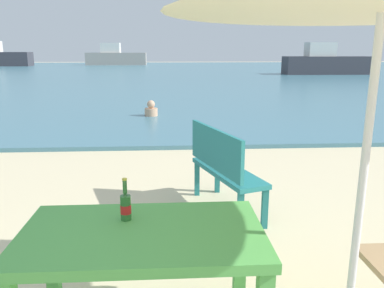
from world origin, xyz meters
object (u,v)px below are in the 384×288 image
at_px(swimmer_person, 151,110).
at_px(boat_ferry, 116,57).
at_px(picnic_table_green, 143,248).
at_px(beer_bottle_amber, 126,205).
at_px(bench_teal_center, 222,165).
at_px(boat_tanker, 326,63).

height_order(swimmer_person, boat_ferry, boat_ferry).
xyz_separation_m(picnic_table_green, swimmer_person, (-0.32, 8.02, -0.41)).
distance_m(beer_bottle_amber, swimmer_person, 7.90).
xyz_separation_m(beer_bottle_amber, swimmer_person, (-0.21, 7.87, -0.61)).
bearing_deg(swimmer_person, boat_ferry, 98.97).
relative_size(picnic_table_green, bench_teal_center, 1.12).
bearing_deg(swimmer_person, beer_bottle_amber, -88.47).
relative_size(bench_teal_center, swimmer_person, 3.05).
distance_m(picnic_table_green, bench_teal_center, 2.11).
bearing_deg(boat_tanker, boat_ferry, 132.82).
bearing_deg(boat_tanker, picnic_table_green, -114.23).
distance_m(beer_bottle_amber, bench_teal_center, 2.03).
bearing_deg(boat_ferry, beer_bottle_amber, -82.34).
bearing_deg(beer_bottle_amber, swimmer_person, 91.53).
distance_m(swimmer_person, boat_ferry, 36.86).
bearing_deg(swimmer_person, bench_teal_center, -80.10).
distance_m(picnic_table_green, boat_ferry, 44.84).
bearing_deg(swimmer_person, picnic_table_green, -87.74).
xyz_separation_m(beer_bottle_amber, boat_tanker, (11.58, 25.35, 0.03)).
bearing_deg(picnic_table_green, swimmer_person, 92.26).
distance_m(picnic_table_green, boat_tanker, 27.97).
bearing_deg(bench_teal_center, boat_tanker, 65.47).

